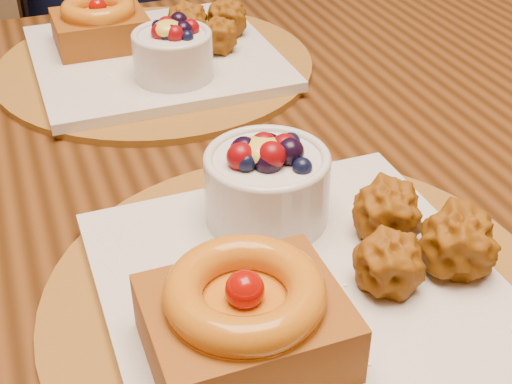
{
  "coord_description": "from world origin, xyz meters",
  "views": [
    {
      "loc": [
        -0.2,
        -0.58,
        1.12
      ],
      "look_at": [
        -0.05,
        -0.18,
        0.83
      ],
      "focal_mm": 50.0,
      "sensor_mm": 36.0,
      "label": 1
    }
  ],
  "objects_px": {
    "dining_table": "(213,220)",
    "chair_far": "(148,86)",
    "place_setting_near": "(293,267)",
    "place_setting_far": "(153,51)"
  },
  "relations": [
    {
      "from": "chair_far",
      "to": "dining_table",
      "type": "bearing_deg",
      "value": -108.72
    },
    {
      "from": "place_setting_near",
      "to": "chair_far",
      "type": "bearing_deg",
      "value": 84.18
    },
    {
      "from": "dining_table",
      "to": "place_setting_near",
      "type": "distance_m",
      "value": 0.24
    },
    {
      "from": "place_setting_far",
      "to": "chair_far",
      "type": "relative_size",
      "value": 0.45
    },
    {
      "from": "dining_table",
      "to": "chair_far",
      "type": "height_order",
      "value": "chair_far"
    },
    {
      "from": "place_setting_near",
      "to": "chair_far",
      "type": "height_order",
      "value": "place_setting_near"
    },
    {
      "from": "place_setting_far",
      "to": "dining_table",
      "type": "bearing_deg",
      "value": -89.28
    },
    {
      "from": "dining_table",
      "to": "place_setting_near",
      "type": "xyz_separation_m",
      "value": [
        -0.0,
        -0.21,
        0.11
      ]
    },
    {
      "from": "dining_table",
      "to": "place_setting_far",
      "type": "distance_m",
      "value": 0.24
    },
    {
      "from": "place_setting_far",
      "to": "place_setting_near",
      "type": "bearing_deg",
      "value": -90.15
    }
  ]
}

